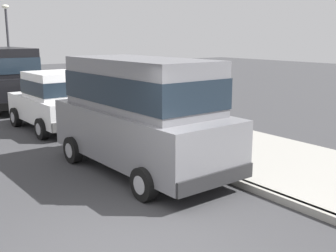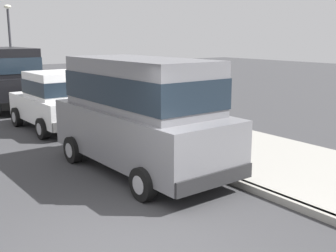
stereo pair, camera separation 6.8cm
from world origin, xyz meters
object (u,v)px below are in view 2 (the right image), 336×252
at_px(dog_black, 204,131).
at_px(street_lamp, 10,38).
at_px(car_black_van, 7,75).
at_px(car_white_hatchback, 55,100).
at_px(car_grey_van, 140,110).

bearing_deg(dog_black, street_lamp, 94.54).
xyz_separation_m(dog_black, street_lamp, (-1.12, 14.07, 2.48)).
relative_size(car_black_van, dog_black, 6.68).
bearing_deg(car_white_hatchback, car_grey_van, -90.46).
relative_size(car_black_van, street_lamp, 1.11).
bearing_deg(car_grey_van, dog_black, 16.69).
distance_m(car_white_hatchback, street_lamp, 9.87).
bearing_deg(car_grey_van, street_lamp, 84.55).
height_order(car_white_hatchback, dog_black, car_white_hatchback).
relative_size(car_grey_van, car_white_hatchback, 1.29).
bearing_deg(dog_black, car_black_van, 105.03).
height_order(dog_black, street_lamp, street_lamp).
bearing_deg(car_black_van, car_white_hatchback, -89.07).
bearing_deg(street_lamp, dog_black, -85.46).
xyz_separation_m(car_grey_van, car_white_hatchback, (0.04, 5.24, -0.42)).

